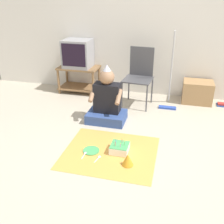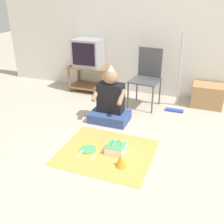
{
  "view_description": "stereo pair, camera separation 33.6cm",
  "coord_description": "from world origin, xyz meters",
  "px_view_note": "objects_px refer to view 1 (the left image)",
  "views": [
    {
      "loc": [
        0.43,
        -2.52,
        1.79
      ],
      "look_at": [
        -0.32,
        0.43,
        0.35
      ],
      "focal_mm": 42.0,
      "sensor_mm": 36.0,
      "label": 1
    },
    {
      "loc": [
        0.75,
        -2.42,
        1.79
      ],
      "look_at": [
        -0.32,
        0.43,
        0.35
      ],
      "focal_mm": 42.0,
      "sensor_mm": 36.0,
      "label": 2
    }
  ],
  "objects_px": {
    "folding_chair": "(140,73)",
    "dust_mop": "(170,86)",
    "tv": "(78,53)",
    "book_pile": "(222,105)",
    "person_seated": "(107,103)",
    "cardboard_box_stack": "(197,92)",
    "paper_plate": "(91,151)",
    "party_hat_blue": "(128,159)",
    "birthday_cake": "(120,148)"
  },
  "relations": [
    {
      "from": "folding_chair",
      "to": "party_hat_blue",
      "type": "bearing_deg",
      "value": -84.78
    },
    {
      "from": "person_seated",
      "to": "birthday_cake",
      "type": "height_order",
      "value": "person_seated"
    },
    {
      "from": "cardboard_box_stack",
      "to": "dust_mop",
      "type": "distance_m",
      "value": 0.59
    },
    {
      "from": "dust_mop",
      "to": "paper_plate",
      "type": "height_order",
      "value": "dust_mop"
    },
    {
      "from": "birthday_cake",
      "to": "person_seated",
      "type": "bearing_deg",
      "value": 115.47
    },
    {
      "from": "dust_mop",
      "to": "paper_plate",
      "type": "bearing_deg",
      "value": -117.5
    },
    {
      "from": "book_pile",
      "to": "person_seated",
      "type": "relative_size",
      "value": 0.21
    },
    {
      "from": "folding_chair",
      "to": "cardboard_box_stack",
      "type": "distance_m",
      "value": 1.07
    },
    {
      "from": "party_hat_blue",
      "to": "paper_plate",
      "type": "relative_size",
      "value": 0.71
    },
    {
      "from": "person_seated",
      "to": "tv",
      "type": "bearing_deg",
      "value": 128.06
    },
    {
      "from": "book_pile",
      "to": "paper_plate",
      "type": "relative_size",
      "value": 0.87
    },
    {
      "from": "cardboard_box_stack",
      "to": "party_hat_blue",
      "type": "height_order",
      "value": "cardboard_box_stack"
    },
    {
      "from": "folding_chair",
      "to": "birthday_cake",
      "type": "bearing_deg",
      "value": -89.37
    },
    {
      "from": "tv",
      "to": "book_pile",
      "type": "relative_size",
      "value": 2.8
    },
    {
      "from": "dust_mop",
      "to": "book_pile",
      "type": "relative_size",
      "value": 7.1
    },
    {
      "from": "book_pile",
      "to": "cardboard_box_stack",
      "type": "bearing_deg",
      "value": 172.27
    },
    {
      "from": "dust_mop",
      "to": "tv",
      "type": "bearing_deg",
      "value": 169.33
    },
    {
      "from": "folding_chair",
      "to": "cardboard_box_stack",
      "type": "height_order",
      "value": "folding_chair"
    },
    {
      "from": "person_seated",
      "to": "party_hat_blue",
      "type": "xyz_separation_m",
      "value": [
        0.51,
        -1.01,
        -0.21
      ]
    },
    {
      "from": "paper_plate",
      "to": "folding_chair",
      "type": "bearing_deg",
      "value": 78.78
    },
    {
      "from": "cardboard_box_stack",
      "to": "dust_mop",
      "type": "bearing_deg",
      "value": -145.33
    },
    {
      "from": "person_seated",
      "to": "party_hat_blue",
      "type": "bearing_deg",
      "value": -63.05
    },
    {
      "from": "tv",
      "to": "folding_chair",
      "type": "height_order",
      "value": "tv"
    },
    {
      "from": "tv",
      "to": "dust_mop",
      "type": "relative_size",
      "value": 0.39
    },
    {
      "from": "folding_chair",
      "to": "book_pile",
      "type": "xyz_separation_m",
      "value": [
        1.39,
        0.23,
        -0.52
      ]
    },
    {
      "from": "party_hat_blue",
      "to": "paper_plate",
      "type": "distance_m",
      "value": 0.51
    },
    {
      "from": "cardboard_box_stack",
      "to": "paper_plate",
      "type": "xyz_separation_m",
      "value": [
        -1.29,
        -1.9,
        -0.18
      ]
    },
    {
      "from": "dust_mop",
      "to": "book_pile",
      "type": "bearing_deg",
      "value": 16.6
    },
    {
      "from": "person_seated",
      "to": "party_hat_blue",
      "type": "distance_m",
      "value": 1.15
    },
    {
      "from": "dust_mop",
      "to": "party_hat_blue",
      "type": "distance_m",
      "value": 1.8
    },
    {
      "from": "cardboard_box_stack",
      "to": "party_hat_blue",
      "type": "xyz_separation_m",
      "value": [
        -0.81,
        -2.06,
        -0.11
      ]
    },
    {
      "from": "party_hat_blue",
      "to": "paper_plate",
      "type": "bearing_deg",
      "value": 161.34
    },
    {
      "from": "dust_mop",
      "to": "birthday_cake",
      "type": "xyz_separation_m",
      "value": [
        -0.49,
        -1.5,
        -0.31
      ]
    },
    {
      "from": "folding_chair",
      "to": "person_seated",
      "type": "distance_m",
      "value": 0.88
    },
    {
      "from": "folding_chair",
      "to": "party_hat_blue",
      "type": "xyz_separation_m",
      "value": [
        0.16,
        -1.77,
        -0.46
      ]
    },
    {
      "from": "cardboard_box_stack",
      "to": "book_pile",
      "type": "height_order",
      "value": "cardboard_box_stack"
    },
    {
      "from": "folding_chair",
      "to": "dust_mop",
      "type": "xyz_separation_m",
      "value": [
        0.5,
        -0.03,
        -0.17
      ]
    },
    {
      "from": "dust_mop",
      "to": "person_seated",
      "type": "relative_size",
      "value": 1.46
    },
    {
      "from": "book_pile",
      "to": "birthday_cake",
      "type": "bearing_deg",
      "value": -127.87
    },
    {
      "from": "cardboard_box_stack",
      "to": "paper_plate",
      "type": "height_order",
      "value": "cardboard_box_stack"
    },
    {
      "from": "cardboard_box_stack",
      "to": "tv",
      "type": "bearing_deg",
      "value": -179.81
    },
    {
      "from": "book_pile",
      "to": "birthday_cake",
      "type": "xyz_separation_m",
      "value": [
        -1.38,
        -1.77,
        0.04
      ]
    },
    {
      "from": "dust_mop",
      "to": "birthday_cake",
      "type": "distance_m",
      "value": 1.61
    },
    {
      "from": "book_pile",
      "to": "party_hat_blue",
      "type": "bearing_deg",
      "value": -121.52
    },
    {
      "from": "cardboard_box_stack",
      "to": "book_pile",
      "type": "distance_m",
      "value": 0.46
    },
    {
      "from": "folding_chair",
      "to": "dust_mop",
      "type": "relative_size",
      "value": 0.76
    },
    {
      "from": "folding_chair",
      "to": "birthday_cake",
      "type": "xyz_separation_m",
      "value": [
        0.02,
        -1.54,
        -0.48
      ]
    },
    {
      "from": "dust_mop",
      "to": "cardboard_box_stack",
      "type": "bearing_deg",
      "value": 34.67
    },
    {
      "from": "person_seated",
      "to": "paper_plate",
      "type": "distance_m",
      "value": 0.89
    },
    {
      "from": "party_hat_blue",
      "to": "birthday_cake",
      "type": "bearing_deg",
      "value": 121.5
    }
  ]
}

